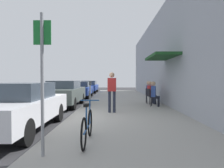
% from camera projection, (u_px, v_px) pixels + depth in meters
% --- Properties ---
extents(ground_plane, '(60.00, 60.00, 0.00)m').
position_uv_depth(ground_plane, '(70.00, 119.00, 7.83)').
color(ground_plane, '#2D2D30').
extents(sidewalk_slab, '(4.50, 32.00, 0.12)m').
position_uv_depth(sidewalk_slab, '(125.00, 110.00, 9.81)').
color(sidewalk_slab, '#9E9B93').
rests_on(sidewalk_slab, ground_plane).
extents(building_facade, '(1.40, 32.00, 5.78)m').
position_uv_depth(building_facade, '(175.00, 51.00, 9.73)').
color(building_facade, '#999EA8').
rests_on(building_facade, ground_plane).
extents(parked_car_0, '(1.80, 4.40, 1.42)m').
position_uv_depth(parked_car_0, '(19.00, 106.00, 6.00)').
color(parked_car_0, silver).
rests_on(parked_car_0, ground_plane).
extents(parked_car_1, '(1.80, 4.40, 1.44)m').
position_uv_depth(parked_car_1, '(64.00, 93.00, 11.43)').
color(parked_car_1, '#47514C').
rests_on(parked_car_1, ground_plane).
extents(parked_car_2, '(1.80, 4.40, 1.33)m').
position_uv_depth(parked_car_2, '(80.00, 89.00, 17.01)').
color(parked_car_2, navy).
rests_on(parked_car_2, ground_plane).
extents(parked_car_3, '(1.80, 4.40, 1.36)m').
position_uv_depth(parked_car_3, '(89.00, 86.00, 23.16)').
color(parked_car_3, navy).
rests_on(parked_car_3, ground_plane).
extents(parking_meter, '(0.12, 0.10, 1.32)m').
position_uv_depth(parking_meter, '(90.00, 91.00, 10.75)').
color(parking_meter, slate).
rests_on(parking_meter, sidewalk_slab).
extents(street_sign, '(0.32, 0.06, 2.60)m').
position_uv_depth(street_sign, '(42.00, 73.00, 3.68)').
color(street_sign, gray).
rests_on(street_sign, sidewalk_slab).
extents(bicycle_0, '(0.46, 1.71, 0.90)m').
position_uv_depth(bicycle_0, '(87.00, 126.00, 4.51)').
color(bicycle_0, black).
rests_on(bicycle_0, sidewalk_slab).
extents(cafe_chair_0, '(0.55, 0.55, 0.87)m').
position_uv_depth(cafe_chair_0, '(153.00, 97.00, 10.57)').
color(cafe_chair_0, black).
rests_on(cafe_chair_0, sidewalk_slab).
extents(seated_patron_0, '(0.50, 0.46, 1.29)m').
position_uv_depth(seated_patron_0, '(155.00, 93.00, 10.55)').
color(seated_patron_0, '#232838').
rests_on(seated_patron_0, sidewalk_slab).
extents(cafe_chair_1, '(0.54, 0.54, 0.87)m').
position_uv_depth(cafe_chair_1, '(150.00, 95.00, 11.52)').
color(cafe_chair_1, black).
rests_on(cafe_chair_1, sidewalk_slab).
extents(seated_patron_1, '(0.49, 0.44, 1.29)m').
position_uv_depth(seated_patron_1, '(151.00, 92.00, 11.53)').
color(seated_patron_1, '#232838').
rests_on(seated_patron_1, sidewalk_slab).
extents(cafe_chair_2, '(0.53, 0.53, 0.87)m').
position_uv_depth(cafe_chair_2, '(148.00, 94.00, 12.12)').
color(cafe_chair_2, black).
rests_on(cafe_chair_2, sidewalk_slab).
extents(seated_patron_2, '(0.49, 0.44, 1.29)m').
position_uv_depth(seated_patron_2, '(149.00, 91.00, 12.10)').
color(seated_patron_2, '#232838').
rests_on(seated_patron_2, sidewalk_slab).
extents(pedestrian_standing, '(0.36, 0.22, 1.70)m').
position_uv_depth(pedestrian_standing, '(112.00, 89.00, 8.57)').
color(pedestrian_standing, '#232838').
rests_on(pedestrian_standing, sidewalk_slab).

